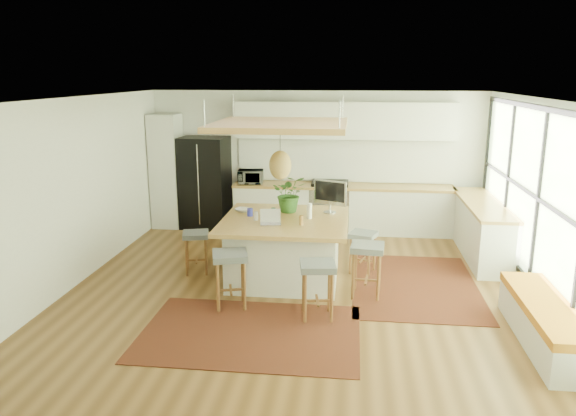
# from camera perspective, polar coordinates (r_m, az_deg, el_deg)

# --- Properties ---
(floor) EXTENTS (7.00, 7.00, 0.00)m
(floor) POSITION_cam_1_polar(r_m,az_deg,el_deg) (7.92, 1.02, -8.66)
(floor) COLOR #573718
(floor) RESTS_ON ground
(ceiling) EXTENTS (7.00, 7.00, 0.00)m
(ceiling) POSITION_cam_1_polar(r_m,az_deg,el_deg) (7.32, 1.11, 11.26)
(ceiling) COLOR white
(ceiling) RESTS_ON ground
(wall_back) EXTENTS (6.50, 0.00, 6.50)m
(wall_back) POSITION_cam_1_polar(r_m,az_deg,el_deg) (10.93, 2.91, 4.97)
(wall_back) COLOR silver
(wall_back) RESTS_ON ground
(wall_front) EXTENTS (6.50, 0.00, 6.50)m
(wall_front) POSITION_cam_1_polar(r_m,az_deg,el_deg) (4.20, -3.80, -9.73)
(wall_front) COLOR silver
(wall_front) RESTS_ON ground
(wall_left) EXTENTS (0.00, 7.00, 7.00)m
(wall_left) POSITION_cam_1_polar(r_m,az_deg,el_deg) (8.46, -21.41, 1.42)
(wall_left) COLOR silver
(wall_left) RESTS_ON ground
(wall_right) EXTENTS (0.00, 7.00, 7.00)m
(wall_right) POSITION_cam_1_polar(r_m,az_deg,el_deg) (7.89, 25.27, 0.20)
(wall_right) COLOR silver
(wall_right) RESTS_ON ground
(window_wall) EXTENTS (0.10, 6.20, 2.60)m
(window_wall) POSITION_cam_1_polar(r_m,az_deg,el_deg) (7.87, 25.10, 0.56)
(window_wall) COLOR black
(window_wall) RESTS_ON wall_right
(pantry) EXTENTS (0.55, 0.60, 2.25)m
(pantry) POSITION_cam_1_polar(r_m,az_deg,el_deg) (11.25, -12.42, 3.75)
(pantry) COLOR silver
(pantry) RESTS_ON floor
(back_counter_base) EXTENTS (4.20, 0.60, 0.88)m
(back_counter_base) POSITION_cam_1_polar(r_m,az_deg,el_deg) (10.78, 5.65, -0.15)
(back_counter_base) COLOR silver
(back_counter_base) RESTS_ON floor
(back_counter_top) EXTENTS (4.24, 0.64, 0.05)m
(back_counter_top) POSITION_cam_1_polar(r_m,az_deg,el_deg) (10.68, 5.71, 2.25)
(back_counter_top) COLOR olive
(back_counter_top) RESTS_ON back_counter_base
(backsplash) EXTENTS (4.20, 0.02, 0.80)m
(backsplash) POSITION_cam_1_polar(r_m,az_deg,el_deg) (10.89, 5.80, 4.88)
(backsplash) COLOR white
(backsplash) RESTS_ON wall_back
(upper_cabinets) EXTENTS (4.20, 0.34, 0.70)m
(upper_cabinets) POSITION_cam_1_polar(r_m,az_deg,el_deg) (10.64, 5.89, 9.01)
(upper_cabinets) COLOR silver
(upper_cabinets) RESTS_ON wall_back
(range) EXTENTS (0.76, 0.62, 1.00)m
(range) POSITION_cam_1_polar(r_m,az_deg,el_deg) (10.77, 4.33, 0.20)
(range) COLOR #A5A5AA
(range) RESTS_ON floor
(right_counter_base) EXTENTS (0.60, 2.50, 0.88)m
(right_counter_base) POSITION_cam_1_polar(r_m,az_deg,el_deg) (9.88, 19.43, -2.17)
(right_counter_base) COLOR silver
(right_counter_base) RESTS_ON floor
(right_counter_top) EXTENTS (0.64, 2.54, 0.05)m
(right_counter_top) POSITION_cam_1_polar(r_m,az_deg,el_deg) (9.77, 19.64, 0.43)
(right_counter_top) COLOR olive
(right_counter_top) RESTS_ON right_counter_base
(window_bench) EXTENTS (0.52, 2.00, 0.50)m
(window_bench) POSITION_cam_1_polar(r_m,az_deg,el_deg) (7.04, 25.03, -10.77)
(window_bench) COLOR silver
(window_bench) RESTS_ON floor
(ceiling_panel) EXTENTS (1.86, 1.86, 0.80)m
(ceiling_panel) POSITION_cam_1_polar(r_m,az_deg,el_deg) (7.81, -0.82, 6.63)
(ceiling_panel) COLOR olive
(ceiling_panel) RESTS_ON ceiling
(rug_near) EXTENTS (2.60, 1.80, 0.01)m
(rug_near) POSITION_cam_1_polar(r_m,az_deg,el_deg) (6.76, -3.93, -12.75)
(rug_near) COLOR black
(rug_near) RESTS_ON floor
(rug_right) EXTENTS (1.80, 2.60, 0.01)m
(rug_right) POSITION_cam_1_polar(r_m,az_deg,el_deg) (8.35, 12.94, -7.76)
(rug_right) COLOR black
(rug_right) RESTS_ON floor
(fridge) EXTENTS (0.96, 0.78, 1.81)m
(fridge) POSITION_cam_1_polar(r_m,az_deg,el_deg) (11.07, -8.59, 2.70)
(fridge) COLOR black
(fridge) RESTS_ON floor
(island) EXTENTS (1.85, 1.85, 0.93)m
(island) POSITION_cam_1_polar(r_m,az_deg,el_deg) (8.26, -0.29, -4.24)
(island) COLOR olive
(island) RESTS_ON floor
(stool_near_left) EXTENTS (0.55, 0.55, 0.75)m
(stool_near_left) POSITION_cam_1_polar(r_m,az_deg,el_deg) (7.36, -5.97, -7.56)
(stool_near_left) COLOR #515659
(stool_near_left) RESTS_ON floor
(stool_near_right) EXTENTS (0.49, 0.49, 0.73)m
(stool_near_right) POSITION_cam_1_polar(r_m,az_deg,el_deg) (7.01, 3.07, -8.59)
(stool_near_right) COLOR #515659
(stool_near_right) RESTS_ON floor
(stool_right_front) EXTENTS (0.48, 0.48, 0.75)m
(stool_right_front) POSITION_cam_1_polar(r_m,az_deg,el_deg) (7.73, 8.14, -6.54)
(stool_right_front) COLOR #515659
(stool_right_front) RESTS_ON floor
(stool_right_back) EXTENTS (0.49, 0.49, 0.65)m
(stool_right_back) POSITION_cam_1_polar(r_m,az_deg,el_deg) (8.61, 7.74, -4.40)
(stool_right_back) COLOR #515659
(stool_right_back) RESTS_ON floor
(stool_left_side) EXTENTS (0.47, 0.47, 0.65)m
(stool_left_side) POSITION_cam_1_polar(r_m,az_deg,el_deg) (8.65, -9.48, -4.37)
(stool_left_side) COLOR #515659
(stool_left_side) RESTS_ON floor
(laptop) EXTENTS (0.34, 0.36, 0.22)m
(laptop) POSITION_cam_1_polar(r_m,az_deg,el_deg) (7.81, -1.82, -0.86)
(laptop) COLOR #A5A5AA
(laptop) RESTS_ON island
(monitor) EXTENTS (0.59, 0.42, 0.52)m
(monitor) POSITION_cam_1_polar(r_m,az_deg,el_deg) (8.44, 4.37, 1.21)
(monitor) COLOR #A5A5AA
(monitor) RESTS_ON island
(microwave) EXTENTS (0.50, 0.31, 0.33)m
(microwave) POSITION_cam_1_polar(r_m,az_deg,el_deg) (10.77, -3.90, 3.41)
(microwave) COLOR #A5A5AA
(microwave) RESTS_ON back_counter_top
(island_plant) EXTENTS (0.60, 0.65, 0.45)m
(island_plant) POSITION_cam_1_polar(r_m,az_deg,el_deg) (8.49, 0.20, 1.10)
(island_plant) COLOR #1E4C19
(island_plant) RESTS_ON island
(island_bowl) EXTENTS (0.29, 0.29, 0.06)m
(island_bowl) POSITION_cam_1_polar(r_m,az_deg,el_deg) (8.56, -4.71, -0.21)
(island_bowl) COLOR white
(island_bowl) RESTS_ON island
(island_bottle_0) EXTENTS (0.07, 0.07, 0.19)m
(island_bottle_0) POSITION_cam_1_polar(r_m,az_deg,el_deg) (8.29, -3.99, -0.20)
(island_bottle_0) COLOR #2C31B2
(island_bottle_0) RESTS_ON island
(island_bottle_1) EXTENTS (0.07, 0.07, 0.19)m
(island_bottle_1) POSITION_cam_1_polar(r_m,az_deg,el_deg) (8.02, -3.27, -0.66)
(island_bottle_1) COLOR silver
(island_bottle_1) RESTS_ON island
(island_bottle_2) EXTENTS (0.07, 0.07, 0.19)m
(island_bottle_2) POSITION_cam_1_polar(r_m,az_deg,el_deg) (7.79, 1.25, -1.07)
(island_bottle_2) COLOR #AC7639
(island_bottle_2) RESTS_ON island
(island_bottle_3) EXTENTS (0.07, 0.07, 0.19)m
(island_bottle_3) POSITION_cam_1_polar(r_m,az_deg,el_deg) (8.12, 2.20, -0.46)
(island_bottle_3) COLOR white
(island_bottle_3) RESTS_ON island
(island_bottle_4) EXTENTS (0.07, 0.07, 0.19)m
(island_bottle_4) POSITION_cam_1_polar(r_m,az_deg,el_deg) (8.37, -1.45, -0.02)
(island_bottle_4) COLOR #48795F
(island_bottle_4) RESTS_ON island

